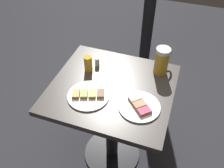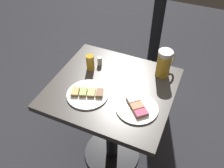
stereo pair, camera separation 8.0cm
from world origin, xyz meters
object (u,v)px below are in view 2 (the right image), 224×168
beer_mug (164,63)px  beer_glass_small (90,63)px  plate_near (137,108)px  plate_far (88,94)px  salt_shaker (100,61)px

beer_mug → beer_glass_small: 0.46m
plate_near → plate_far: (-0.29, -0.02, 0.00)m
plate_far → salt_shaker: bearing=101.6°
plate_near → beer_glass_small: (-0.38, 0.20, 0.04)m
plate_near → salt_shaker: bearing=143.3°
beer_glass_small → salt_shaker: size_ratio=1.79×
beer_mug → salt_shaker: (-0.40, -0.07, -0.06)m
beer_mug → salt_shaker: beer_mug is taller
plate_far → beer_glass_small: 0.24m
plate_far → salt_shaker: (-0.06, 0.28, 0.02)m
plate_far → beer_glass_small: size_ratio=2.33×
beer_mug → beer_glass_small: beer_mug is taller
plate_far → salt_shaker: salt_shaker is taller
plate_far → beer_mug: (0.35, 0.35, 0.08)m
plate_far → beer_glass_small: bearing=112.9°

